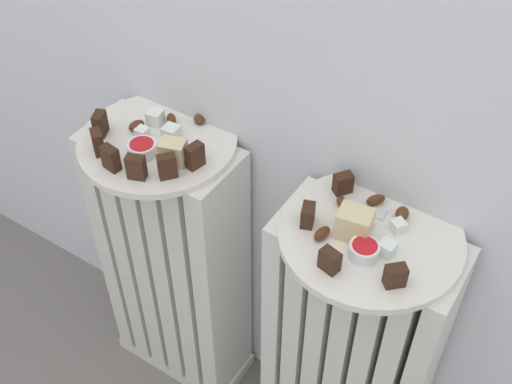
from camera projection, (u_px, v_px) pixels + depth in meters
radiator_left at (175, 269)px, 1.28m from camera, size 0.29×0.14×0.64m
radiator_right at (348, 361)px, 1.13m from camera, size 0.29×0.14×0.64m
plate_left at (158, 142)px, 1.05m from camera, size 0.26×0.26×0.01m
plate_right at (371, 236)px, 0.90m from camera, size 0.26×0.26×0.01m
dark_cake_slice_left_0 at (100, 124)px, 1.05m from camera, size 0.03×0.03×0.04m
dark_cake_slice_left_1 at (98, 142)px, 1.01m from camera, size 0.03×0.03×0.04m
dark_cake_slice_left_2 at (111, 158)px, 0.98m from camera, size 0.03×0.02×0.04m
dark_cake_slice_left_3 at (136, 167)px, 0.97m from camera, size 0.03×0.03×0.04m
dark_cake_slice_left_4 at (167, 166)px, 0.97m from camera, size 0.03×0.03×0.04m
dark_cake_slice_left_5 at (195, 156)px, 0.99m from camera, size 0.02×0.03×0.04m
marble_cake_slice_left_0 at (173, 152)px, 1.00m from camera, size 0.05×0.04×0.04m
turkish_delight_left_0 at (155, 118)px, 1.07m from camera, size 0.03×0.03×0.02m
turkish_delight_left_1 at (171, 133)px, 1.04m from camera, size 0.03×0.03×0.03m
turkish_delight_left_2 at (142, 133)px, 1.05m from camera, size 0.02×0.02×0.02m
medjool_date_left_0 at (171, 119)px, 1.08m from camera, size 0.03×0.03×0.02m
medjool_date_left_1 at (199, 119)px, 1.08m from camera, size 0.03×0.03×0.01m
medjool_date_left_2 at (136, 125)px, 1.06m from camera, size 0.02×0.03×0.01m
jam_bowl_left at (142, 148)px, 1.02m from camera, size 0.05×0.05×0.02m
dark_cake_slice_right_0 at (343, 183)px, 0.95m from camera, size 0.03×0.03×0.03m
dark_cake_slice_right_1 at (308, 215)px, 0.90m from camera, size 0.03×0.03×0.03m
dark_cake_slice_right_2 at (330, 260)px, 0.84m from camera, size 0.03×0.02×0.03m
dark_cake_slice_right_3 at (395, 276)px, 0.82m from camera, size 0.03×0.03×0.03m
marble_cake_slice_right_0 at (354, 224)px, 0.88m from camera, size 0.05×0.04×0.04m
turkish_delight_right_0 at (387, 248)px, 0.87m from camera, size 0.02×0.02×0.02m
turkish_delight_right_1 at (398, 226)px, 0.90m from camera, size 0.03×0.03×0.02m
medjool_date_right_0 at (322, 234)px, 0.89m from camera, size 0.02×0.03×0.02m
medjool_date_right_1 at (342, 202)px, 0.93m from camera, size 0.03×0.02×0.01m
medjool_date_right_2 at (376, 200)px, 0.94m from camera, size 0.03×0.03×0.02m
medjool_date_right_3 at (402, 214)px, 0.92m from camera, size 0.02×0.03×0.02m
jam_bowl_right at (364, 250)px, 0.86m from camera, size 0.04×0.04×0.02m
fork at (371, 226)px, 0.91m from camera, size 0.02×0.10×0.00m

